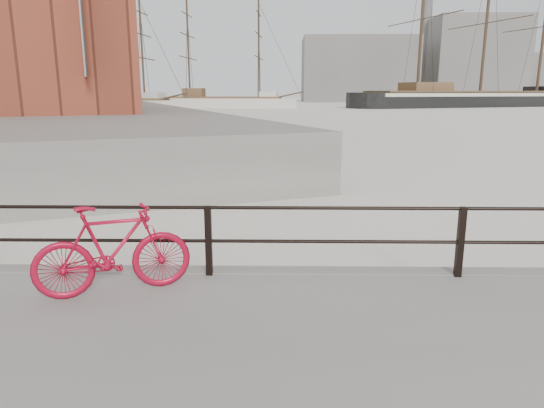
% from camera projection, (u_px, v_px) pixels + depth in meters
% --- Properties ---
extents(ground, '(400.00, 400.00, 0.00)m').
position_uv_depth(ground, '(451.00, 295.00, 7.05)').
color(ground, white).
rests_on(ground, ground).
extents(far_quay, '(78.44, 148.07, 1.80)m').
position_uv_depth(far_quay, '(47.00, 104.00, 77.62)').
color(far_quay, gray).
rests_on(far_quay, ground).
extents(guardrail, '(28.00, 0.10, 1.00)m').
position_uv_depth(guardrail, '(460.00, 242.00, 6.71)').
color(guardrail, black).
rests_on(guardrail, promenade).
extents(bicycle, '(1.91, 0.97, 1.17)m').
position_uv_depth(bicycle, '(113.00, 249.00, 6.13)').
color(bicycle, '#A90B26').
rests_on(bicycle, promenade).
extents(barque_black, '(67.46, 42.92, 36.04)m').
position_uv_depth(barque_black, '(479.00, 107.00, 94.57)').
color(barque_black, black).
rests_on(barque_black, ground).
extents(schooner_mid, '(28.81, 13.87, 20.24)m').
position_uv_depth(schooner_mid, '(225.00, 108.00, 88.56)').
color(schooner_mid, beige).
rests_on(schooner_mid, ground).
extents(schooner_left, '(25.06, 13.23, 18.35)m').
position_uv_depth(schooner_left, '(112.00, 110.00, 77.22)').
color(schooner_left, beige).
rests_on(schooner_left, ground).
extents(workboat_far, '(10.77, 5.27, 7.00)m').
position_uv_depth(workboat_far, '(23.00, 120.00, 49.53)').
color(workboat_far, black).
rests_on(workboat_far, ground).
extents(apartment_cream, '(24.16, 21.40, 21.20)m').
position_uv_depth(apartment_cream, '(17.00, 19.00, 65.23)').
color(apartment_cream, beige).
rests_on(apartment_cream, far_quay).
extents(apartment_grey, '(26.02, 22.15, 23.20)m').
position_uv_depth(apartment_grey, '(31.00, 30.00, 85.00)').
color(apartment_grey, '#A9A9A4').
rests_on(apartment_grey, far_quay).
extents(apartment_brick, '(27.87, 22.90, 21.20)m').
position_uv_depth(apartment_brick, '(42.00, 47.00, 106.14)').
color(apartment_brick, brown).
rests_on(apartment_brick, far_quay).
extents(industrial_west, '(32.00, 18.00, 18.00)m').
position_uv_depth(industrial_west, '(358.00, 70.00, 141.02)').
color(industrial_west, gray).
rests_on(industrial_west, ground).
extents(industrial_mid, '(26.00, 20.00, 24.00)m').
position_uv_depth(industrial_mid, '(473.00, 60.00, 144.63)').
color(industrial_mid, gray).
rests_on(industrial_mid, ground).
extents(industrial_east, '(20.00, 16.00, 14.00)m').
position_uv_depth(industrial_east, '(540.00, 78.00, 150.25)').
color(industrial_east, gray).
rests_on(industrial_east, ground).
extents(smokestack, '(2.80, 2.80, 44.00)m').
position_uv_depth(smokestack, '(427.00, 27.00, 147.45)').
color(smokestack, gray).
rests_on(smokestack, ground).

